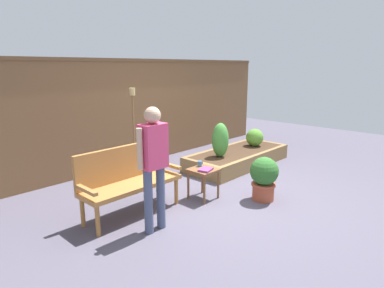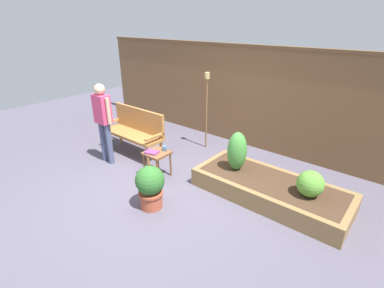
{
  "view_description": "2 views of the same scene",
  "coord_description": "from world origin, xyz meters",
  "px_view_note": "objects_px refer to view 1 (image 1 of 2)",
  "views": [
    {
      "loc": [
        -3.93,
        -2.88,
        2.02
      ],
      "look_at": [
        -0.07,
        0.75,
        0.76
      ],
      "focal_mm": 30.76,
      "sensor_mm": 36.0,
      "label": 1
    },
    {
      "loc": [
        3.05,
        -2.77,
        2.61
      ],
      "look_at": [
        0.09,
        0.77,
        0.58
      ],
      "focal_mm": 26.52,
      "sensor_mm": 36.0,
      "label": 2
    }
  ],
  "objects_px": {
    "garden_bench": "(128,175)",
    "cup_on_table": "(200,164)",
    "book_on_table": "(206,170)",
    "shrub_far_corner": "(255,137)",
    "tiki_torch": "(133,117)",
    "shrub_near_bench": "(220,140)",
    "person_by_bench": "(154,159)",
    "potted_boxwood": "(264,177)",
    "side_table": "(203,174)"
  },
  "relations": [
    {
      "from": "garden_bench",
      "to": "cup_on_table",
      "type": "bearing_deg",
      "value": -14.79
    },
    {
      "from": "book_on_table",
      "to": "shrub_far_corner",
      "type": "xyz_separation_m",
      "value": [
        2.48,
        0.73,
        -0.01
      ]
    },
    {
      "from": "book_on_table",
      "to": "tiki_torch",
      "type": "height_order",
      "value": "tiki_torch"
    },
    {
      "from": "cup_on_table",
      "to": "shrub_near_bench",
      "type": "height_order",
      "value": "shrub_near_bench"
    },
    {
      "from": "book_on_table",
      "to": "shrub_far_corner",
      "type": "height_order",
      "value": "shrub_far_corner"
    },
    {
      "from": "cup_on_table",
      "to": "person_by_bench",
      "type": "height_order",
      "value": "person_by_bench"
    },
    {
      "from": "book_on_table",
      "to": "person_by_bench",
      "type": "xyz_separation_m",
      "value": [
        -1.14,
        -0.15,
        0.44
      ]
    },
    {
      "from": "garden_bench",
      "to": "book_on_table",
      "type": "xyz_separation_m",
      "value": [
        1.05,
        -0.51,
        -0.05
      ]
    },
    {
      "from": "potted_boxwood",
      "to": "tiki_torch",
      "type": "height_order",
      "value": "tiki_torch"
    },
    {
      "from": "shrub_near_bench",
      "to": "tiki_torch",
      "type": "bearing_deg",
      "value": 145.26
    },
    {
      "from": "book_on_table",
      "to": "tiki_torch",
      "type": "relative_size",
      "value": 0.14
    },
    {
      "from": "side_table",
      "to": "book_on_table",
      "type": "distance_m",
      "value": 0.13
    },
    {
      "from": "shrub_far_corner",
      "to": "shrub_near_bench",
      "type": "bearing_deg",
      "value": 180.0
    },
    {
      "from": "side_table",
      "to": "shrub_far_corner",
      "type": "relative_size",
      "value": 1.26
    },
    {
      "from": "cup_on_table",
      "to": "tiki_torch",
      "type": "bearing_deg",
      "value": 96.82
    },
    {
      "from": "book_on_table",
      "to": "side_table",
      "type": "bearing_deg",
      "value": 48.8
    },
    {
      "from": "shrub_near_bench",
      "to": "cup_on_table",
      "type": "bearing_deg",
      "value": -155.93
    },
    {
      "from": "shrub_far_corner",
      "to": "tiki_torch",
      "type": "relative_size",
      "value": 0.23
    },
    {
      "from": "shrub_near_bench",
      "to": "shrub_far_corner",
      "type": "xyz_separation_m",
      "value": [
        1.21,
        -0.0,
        -0.14
      ]
    },
    {
      "from": "side_table",
      "to": "potted_boxwood",
      "type": "bearing_deg",
      "value": -49.95
    },
    {
      "from": "garden_bench",
      "to": "side_table",
      "type": "bearing_deg",
      "value": -21.62
    },
    {
      "from": "shrub_far_corner",
      "to": "tiki_torch",
      "type": "distance_m",
      "value": 2.79
    },
    {
      "from": "garden_bench",
      "to": "potted_boxwood",
      "type": "height_order",
      "value": "garden_bench"
    },
    {
      "from": "shrub_near_bench",
      "to": "tiki_torch",
      "type": "xyz_separation_m",
      "value": [
        -1.34,
        0.93,
        0.5
      ]
    },
    {
      "from": "cup_on_table",
      "to": "shrub_far_corner",
      "type": "height_order",
      "value": "shrub_far_corner"
    },
    {
      "from": "tiki_torch",
      "to": "person_by_bench",
      "type": "xyz_separation_m",
      "value": [
        -1.07,
        -1.81,
        -0.2
      ]
    },
    {
      "from": "garden_bench",
      "to": "shrub_near_bench",
      "type": "height_order",
      "value": "shrub_near_bench"
    },
    {
      "from": "cup_on_table",
      "to": "person_by_bench",
      "type": "relative_size",
      "value": 0.07
    },
    {
      "from": "cup_on_table",
      "to": "shrub_near_bench",
      "type": "bearing_deg",
      "value": 24.07
    },
    {
      "from": "side_table",
      "to": "cup_on_table",
      "type": "distance_m",
      "value": 0.19
    },
    {
      "from": "potted_boxwood",
      "to": "tiki_torch",
      "type": "bearing_deg",
      "value": 107.18
    },
    {
      "from": "shrub_near_bench",
      "to": "person_by_bench",
      "type": "bearing_deg",
      "value": -159.88
    },
    {
      "from": "cup_on_table",
      "to": "shrub_near_bench",
      "type": "xyz_separation_m",
      "value": [
        1.16,
        0.52,
        0.11
      ]
    },
    {
      "from": "side_table",
      "to": "shrub_near_bench",
      "type": "bearing_deg",
      "value": 27.86
    },
    {
      "from": "side_table",
      "to": "shrub_far_corner",
      "type": "distance_m",
      "value": 2.52
    },
    {
      "from": "person_by_bench",
      "to": "book_on_table",
      "type": "bearing_deg",
      "value": 7.6
    },
    {
      "from": "garden_bench",
      "to": "cup_on_table",
      "type": "xyz_separation_m",
      "value": [
        1.16,
        -0.31,
        -0.02
      ]
    },
    {
      "from": "shrub_near_bench",
      "to": "person_by_bench",
      "type": "xyz_separation_m",
      "value": [
        -2.4,
        -0.88,
        0.3
      ]
    },
    {
      "from": "potted_boxwood",
      "to": "tiki_torch",
      "type": "xyz_separation_m",
      "value": [
        -0.71,
        2.28,
        0.76
      ]
    },
    {
      "from": "person_by_bench",
      "to": "shrub_near_bench",
      "type": "bearing_deg",
      "value": 20.12
    },
    {
      "from": "shrub_near_bench",
      "to": "side_table",
      "type": "bearing_deg",
      "value": -152.14
    },
    {
      "from": "shrub_near_bench",
      "to": "shrub_far_corner",
      "type": "height_order",
      "value": "shrub_near_bench"
    },
    {
      "from": "garden_bench",
      "to": "side_table",
      "type": "distance_m",
      "value": 1.18
    },
    {
      "from": "person_by_bench",
      "to": "cup_on_table",
      "type": "bearing_deg",
      "value": 16.22
    },
    {
      "from": "cup_on_table",
      "to": "book_on_table",
      "type": "bearing_deg",
      "value": -115.8
    },
    {
      "from": "shrub_far_corner",
      "to": "tiki_torch",
      "type": "bearing_deg",
      "value": 160.0
    },
    {
      "from": "book_on_table",
      "to": "potted_boxwood",
      "type": "distance_m",
      "value": 0.9
    },
    {
      "from": "side_table",
      "to": "shrub_near_bench",
      "type": "height_order",
      "value": "shrub_near_bench"
    },
    {
      "from": "garden_bench",
      "to": "tiki_torch",
      "type": "distance_m",
      "value": 1.62
    },
    {
      "from": "garden_bench",
      "to": "person_by_bench",
      "type": "distance_m",
      "value": 0.78
    }
  ]
}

